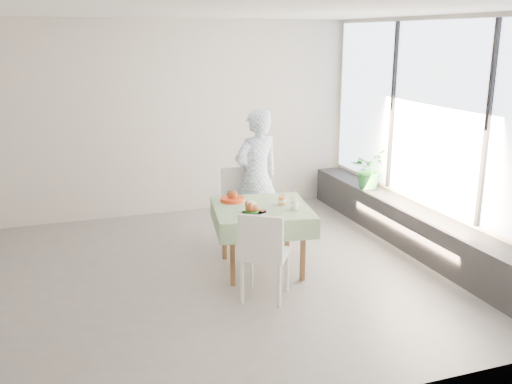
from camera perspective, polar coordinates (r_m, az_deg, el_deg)
name	(u,v)px	position (r m, az deg, el deg)	size (l,w,h in m)	color
floor	(195,278)	(6.36, -6.13, -8.54)	(6.00, 6.00, 0.00)	slate
ceiling	(187,11)	(5.82, -6.96, 17.57)	(6.00, 6.00, 0.00)	white
wall_back	(152,120)	(8.35, -10.40, 7.11)	(6.00, 0.02, 2.80)	beige
wall_front	(280,227)	(3.61, 2.44, -3.52)	(6.00, 0.02, 2.80)	beige
wall_right	(436,136)	(7.20, 17.55, 5.34)	(0.02, 5.00, 2.80)	beige
window_pane	(436,116)	(7.14, 17.52, 7.30)	(0.01, 4.80, 2.18)	#D1E0F9
window_ledge	(415,229)	(7.36, 15.57, -3.56)	(0.40, 4.80, 0.50)	black
cafe_table	(262,231)	(6.38, 0.57, -3.89)	(1.20, 1.20, 0.74)	brown
chair_far	(244,222)	(7.19, -1.25, -3.00)	(0.47, 0.47, 0.97)	white
chair_near	(265,272)	(5.76, 0.88, -7.97)	(0.61, 0.61, 0.93)	white
diner	(257,178)	(7.10, 0.07, 1.45)	(0.63, 0.41, 1.72)	#80A8CC
main_dish	(253,209)	(6.05, -0.32, -1.72)	(0.28, 0.28, 0.14)	white
juice_cup_orange	(282,200)	(6.34, 2.61, -0.80)	(0.09, 0.09, 0.26)	white
juice_cup_lemonade	(294,204)	(6.19, 3.84, -1.20)	(0.10, 0.10, 0.27)	white
second_dish	(232,198)	(6.49, -2.37, -0.61)	(0.28, 0.28, 0.13)	red
potted_plant	(369,169)	(8.09, 11.19, 2.30)	(0.50, 0.43, 0.55)	#287A33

